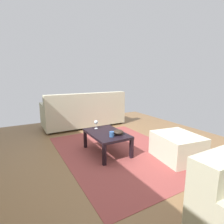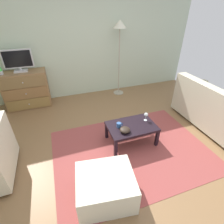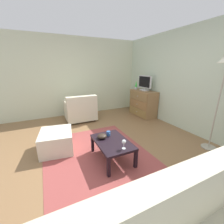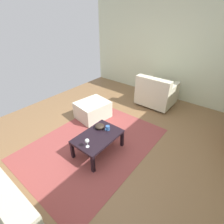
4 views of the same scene
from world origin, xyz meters
name	(u,v)px [view 3 (image 3 of 4)]	position (x,y,z in m)	size (l,w,h in m)	color
ground_plane	(106,152)	(0.00, 0.00, -0.03)	(5.95, 5.19, 0.05)	olive
wall_accent_rear	(194,81)	(0.00, 2.36, 1.28)	(5.95, 0.12, 2.56)	beige
wall_plain_left	(73,77)	(-2.73, 0.00, 1.28)	(0.12, 5.19, 2.56)	beige
area_rug	(100,159)	(0.20, -0.20, 0.00)	(2.60, 1.90, 0.01)	#93413E
dresser	(143,103)	(-1.52, 2.05, 0.43)	(0.98, 0.49, 0.87)	olive
tv	(145,83)	(-1.52, 2.07, 1.12)	(0.60, 0.18, 0.48)	silver
lava_lamp	(136,85)	(-1.91, 2.00, 1.01)	(0.09, 0.09, 0.33)	#B7B7BC
coffee_table	(112,143)	(0.28, 0.01, 0.31)	(0.83, 0.55, 0.36)	black
wine_glass	(124,142)	(0.58, 0.07, 0.48)	(0.07, 0.07, 0.16)	silver
mug	(108,133)	(0.05, 0.04, 0.40)	(0.11, 0.08, 0.08)	#345D9C
bowl_decorative	(102,136)	(0.10, -0.11, 0.40)	(0.17, 0.17, 0.08)	#2E231B
armchair	(80,110)	(-1.97, 0.00, 0.34)	(0.80, 0.89, 0.81)	#332319
ottoman	(57,141)	(-0.47, -0.86, 0.20)	(0.70, 0.60, 0.40)	beige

